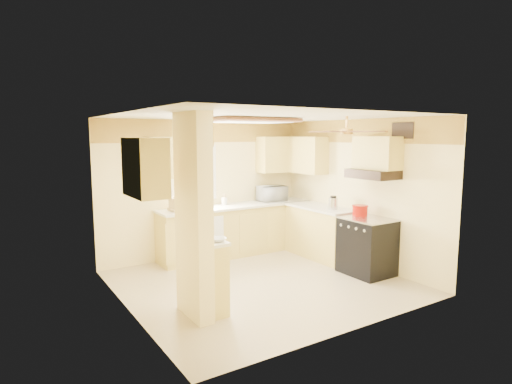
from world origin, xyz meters
TOP-DOWN VIEW (x-y plane):
  - floor at (0.00, 0.00)m, footprint 4.00×4.00m
  - ceiling at (0.00, 0.00)m, footprint 4.00×4.00m
  - wall_back at (0.00, 1.90)m, footprint 4.00×0.00m
  - wall_front at (0.00, -1.90)m, footprint 4.00×0.00m
  - wall_left at (-2.00, 0.00)m, footprint 0.00×3.80m
  - wall_right at (2.00, 0.00)m, footprint 0.00×3.80m
  - wallpaper_border at (0.00, 1.88)m, footprint 4.00×0.02m
  - partition_column at (-1.35, -0.55)m, footprint 0.20×0.70m
  - partition_ledge at (-1.13, -0.55)m, footprint 0.25×0.55m
  - ledge_top at (-1.13, -0.55)m, footprint 0.28×0.58m
  - lower_cabinets_back at (0.50, 1.60)m, footprint 3.00×0.60m
  - lower_cabinets_right at (1.70, 0.60)m, footprint 0.60×1.40m
  - countertop_back at (0.50, 1.59)m, footprint 3.04×0.64m
  - countertop_right at (1.69, 0.60)m, footprint 0.64×1.44m
  - dishwasher_panel at (-0.25, 1.29)m, footprint 0.58×0.02m
  - window at (-0.25, 1.89)m, footprint 0.92×0.02m
  - upper_cab_back_left at (-0.85, 1.72)m, footprint 0.60×0.35m
  - upper_cab_back_right at (1.55, 1.72)m, footprint 0.90×0.35m
  - upper_cab_right at (1.82, 1.25)m, footprint 0.35×1.00m
  - upper_cab_left_wall at (-1.82, -0.25)m, footprint 0.35×0.75m
  - upper_cab_over_stove at (1.82, -0.55)m, footprint 0.35×0.76m
  - stove at (1.67, -0.55)m, footprint 0.68×0.77m
  - range_hood at (1.74, -0.55)m, footprint 0.50×0.76m
  - poster_menu at (-1.24, -0.55)m, footprint 0.02×0.42m
  - poster_nashville at (-1.24, -0.55)m, footprint 0.02×0.42m
  - ceiling_light_panel at (0.10, 0.50)m, footprint 1.35×0.95m
  - ceiling_fan at (1.00, -0.70)m, footprint 1.15×1.15m
  - vent_grate at (1.98, -0.90)m, footprint 0.02×0.40m
  - microwave at (1.31, 1.63)m, footprint 0.56×0.40m
  - bowl at (-1.09, -0.69)m, footprint 0.25×0.25m
  - dutch_oven at (1.73, -0.32)m, footprint 0.26×0.26m
  - kettle at (1.66, 0.25)m, footprint 0.16×0.16m
  - dish_rack at (-0.61, 1.60)m, footprint 0.41×0.31m
  - utensil_crock at (0.31, 1.74)m, footprint 0.10×0.10m

SIDE VIEW (x-z plane):
  - floor at x=0.00m, z-range 0.00..0.00m
  - dishwasher_panel at x=-0.25m, z-range 0.03..0.83m
  - partition_ledge at x=-1.13m, z-range 0.00..0.90m
  - lower_cabinets_back at x=0.50m, z-range 0.00..0.90m
  - lower_cabinets_right at x=1.70m, z-range 0.00..0.90m
  - stove at x=1.67m, z-range 0.00..0.92m
  - ledge_top at x=-1.13m, z-range 0.90..0.94m
  - countertop_back at x=0.50m, z-range 0.90..0.94m
  - countertop_right at x=1.69m, z-range 0.90..0.94m
  - bowl at x=-1.09m, z-range 0.94..0.99m
  - dutch_oven at x=1.73m, z-range 0.92..1.09m
  - utensil_crock at x=0.31m, z-range 0.91..1.11m
  - dish_rack at x=-0.61m, z-range 0.91..1.14m
  - kettle at x=1.66m, z-range 0.93..1.17m
  - microwave at x=1.31m, z-range 0.94..1.24m
  - poster_nashville at x=-1.24m, z-range 0.92..1.48m
  - wall_back at x=0.00m, z-range -0.75..3.25m
  - wall_front at x=0.00m, z-range -0.75..3.25m
  - wall_left at x=-2.00m, z-range -0.65..3.15m
  - wall_right at x=2.00m, z-range -0.65..3.15m
  - partition_column at x=-1.35m, z-range 0.00..2.50m
  - window at x=-0.25m, z-range 1.04..2.06m
  - range_hood at x=1.74m, z-range 1.55..1.69m
  - upper_cab_back_left at x=-0.85m, z-range 1.50..2.20m
  - upper_cab_back_right at x=1.55m, z-range 1.50..2.20m
  - upper_cab_right at x=1.82m, z-range 1.50..2.20m
  - upper_cab_left_wall at x=-1.82m, z-range 1.50..2.20m
  - poster_menu at x=-1.24m, z-range 1.57..2.14m
  - upper_cab_over_stove at x=1.82m, z-range 1.69..2.21m
  - ceiling_fan at x=1.00m, z-range 2.16..2.42m
  - wallpaper_border at x=0.00m, z-range 2.10..2.50m
  - vent_grate at x=1.98m, z-range 2.17..2.42m
  - ceiling_light_panel at x=0.10m, z-range 2.42..2.49m
  - ceiling at x=0.00m, z-range 2.50..2.50m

